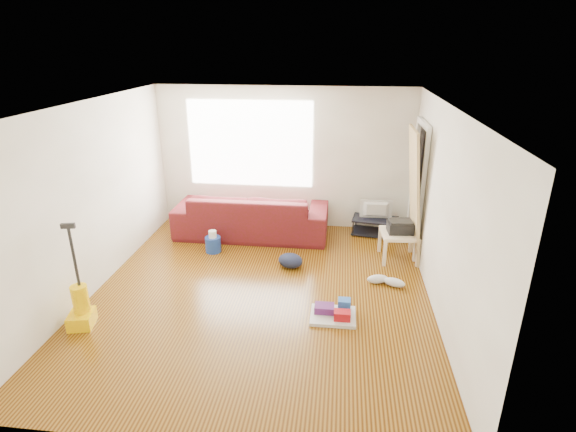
# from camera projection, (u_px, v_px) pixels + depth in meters

# --- Properties ---
(room) EXTENTS (4.51, 5.01, 2.51)m
(room) POSITION_uv_depth(u_px,v_px,m) (266.00, 203.00, 5.77)
(room) COLOR #452105
(room) RESTS_ON ground
(sofa) EXTENTS (2.62, 1.02, 0.76)m
(sofa) POSITION_uv_depth(u_px,v_px,m) (253.00, 234.00, 7.95)
(sofa) COLOR #4E160E
(sofa) RESTS_ON ground
(tv_stand) EXTENTS (0.84, 0.56, 0.29)m
(tv_stand) POSITION_uv_depth(u_px,v_px,m) (375.00, 226.00, 7.90)
(tv_stand) COLOR black
(tv_stand) RESTS_ON ground
(tv) EXTENTS (0.56, 0.07, 0.32)m
(tv) POSITION_uv_depth(u_px,v_px,m) (376.00, 210.00, 7.79)
(tv) COLOR black
(tv) RESTS_ON tv_stand
(side_table) EXTENTS (0.59, 0.59, 0.45)m
(side_table) POSITION_uv_depth(u_px,v_px,m) (399.00, 236.00, 6.93)
(side_table) COLOR beige
(side_table) RESTS_ON ground
(printer) EXTENTS (0.40, 0.32, 0.20)m
(printer) POSITION_uv_depth(u_px,v_px,m) (400.00, 226.00, 6.87)
(printer) COLOR black
(printer) RESTS_ON side_table
(bucket) EXTENTS (0.31, 0.31, 0.25)m
(bucket) POSITION_uv_depth(u_px,v_px,m) (214.00, 251.00, 7.30)
(bucket) COLOR #1C3D97
(bucket) RESTS_ON ground
(toilet_paper) EXTENTS (0.13, 0.13, 0.12)m
(toilet_paper) POSITION_uv_depth(u_px,v_px,m) (213.00, 241.00, 7.22)
(toilet_paper) COLOR white
(toilet_paper) RESTS_ON bucket
(cleaning_tray) EXTENTS (0.56, 0.44, 0.20)m
(cleaning_tray) POSITION_uv_depth(u_px,v_px,m) (334.00, 313.00, 5.55)
(cleaning_tray) COLOR silver
(cleaning_tray) RESTS_ON ground
(backpack) EXTENTS (0.46, 0.41, 0.21)m
(backpack) POSITION_uv_depth(u_px,v_px,m) (290.00, 267.00, 6.80)
(backpack) COLOR black
(backpack) RESTS_ON ground
(sneakers) EXTENTS (0.55, 0.28, 0.12)m
(sneakers) POSITION_uv_depth(u_px,v_px,m) (386.00, 281.00, 6.28)
(sneakers) COLOR silver
(sneakers) RESTS_ON ground
(vacuum) EXTENTS (0.33, 0.36, 1.30)m
(vacuum) POSITION_uv_depth(u_px,v_px,m) (81.00, 307.00, 5.34)
(vacuum) COLOR #FFC600
(vacuum) RESTS_ON ground
(door_panel) EXTENTS (0.25, 0.81, 2.02)m
(door_panel) POSITION_uv_depth(u_px,v_px,m) (408.00, 256.00, 7.15)
(door_panel) COLOR tan
(door_panel) RESTS_ON ground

